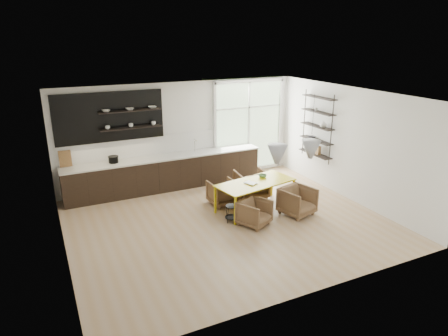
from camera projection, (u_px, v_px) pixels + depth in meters
room at (229, 147)px, 9.94m from camera, size 7.02×6.01×2.91m
kitchen_run at (163, 168)px, 11.06m from camera, size 5.54×0.69×2.75m
right_shelving at (318, 128)px, 11.09m from camera, size 0.26×1.22×1.90m
dining_table at (255, 184)px, 9.72m from camera, size 2.08×1.23×0.71m
armchair_back_left at (223, 192)px, 10.15m from camera, size 0.68×0.70×0.61m
armchair_back_right at (251, 184)px, 10.55m from camera, size 0.85×0.87×0.72m
armchair_front_left at (254, 213)px, 9.02m from camera, size 0.86×0.87×0.59m
armchair_front_right at (297, 201)px, 9.54m from camera, size 0.89×0.90×0.67m
wire_stool at (232, 211)px, 9.18m from camera, size 0.31×0.31×0.40m
table_book at (248, 184)px, 9.53m from camera, size 0.30×0.34×0.03m
table_bowl at (263, 176)px, 10.04m from camera, size 0.28×0.28×0.07m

